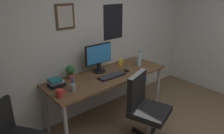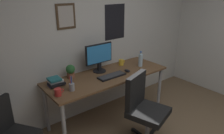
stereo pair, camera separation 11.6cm
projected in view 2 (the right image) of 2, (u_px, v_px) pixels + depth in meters
name	position (u px, v px, depth m)	size (l,w,h in m)	color
wall_back	(98.00, 33.00, 3.29)	(4.40, 0.10, 2.60)	silver
desk	(108.00, 79.00, 3.13)	(1.88, 0.68, 0.76)	brown
office_chair	(143.00, 106.00, 2.70)	(0.58, 0.59, 0.95)	black
side_chair	(9.00, 134.00, 2.23)	(0.58, 0.58, 0.88)	black
monitor	(99.00, 57.00, 3.13)	(0.46, 0.20, 0.43)	black
keyboard	(112.00, 76.00, 3.02)	(0.43, 0.15, 0.03)	black
computer_mouse	(127.00, 71.00, 3.19)	(0.06, 0.11, 0.04)	black
water_bottle	(141.00, 60.00, 3.39)	(0.07, 0.07, 0.25)	silver
coffee_mug_near	(121.00, 62.00, 3.46)	(0.12, 0.08, 0.09)	yellow
coffee_mug_far	(58.00, 92.00, 2.48)	(0.12, 0.08, 0.09)	red
potted_plant	(70.00, 71.00, 2.96)	(0.13, 0.13, 0.20)	brown
pen_cup	(72.00, 86.00, 2.60)	(0.07, 0.07, 0.20)	#9EA0A5
book_stack_left	(56.00, 82.00, 2.74)	(0.21, 0.18, 0.10)	navy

